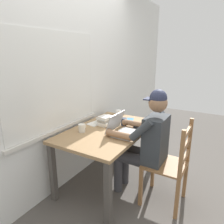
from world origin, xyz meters
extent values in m
plane|color=#56514C|center=(0.00, 0.00, 0.00)|extent=(8.00, 8.00, 0.00)
cube|color=silver|center=(0.00, 0.48, 1.30)|extent=(6.00, 0.04, 2.60)
cube|color=silver|center=(-0.35, 0.46, 1.30)|extent=(1.32, 0.01, 1.05)
cube|color=beige|center=(-0.35, 0.45, 0.75)|extent=(1.38, 0.06, 0.04)
cube|color=#9E7A51|center=(0.00, 0.00, 0.70)|extent=(1.27, 0.80, 0.03)
cube|color=#4C4742|center=(-0.59, -0.35, 0.34)|extent=(0.06, 0.06, 0.69)
cube|color=#4C4742|center=(0.59, -0.35, 0.34)|extent=(0.06, 0.06, 0.69)
cube|color=#4C4742|center=(-0.59, 0.35, 0.34)|extent=(0.06, 0.06, 0.69)
cube|color=#4C4742|center=(0.59, 0.35, 0.34)|extent=(0.06, 0.06, 0.69)
cube|color=#33383D|center=(0.01, -0.58, 0.72)|extent=(0.34, 0.20, 0.50)
sphere|color=#936B4C|center=(0.01, -0.58, 1.11)|extent=(0.19, 0.19, 0.19)
sphere|color=#282D47|center=(0.01, -0.58, 1.16)|extent=(0.17, 0.17, 0.17)
cube|color=#282D47|center=(0.01, -0.50, 1.14)|extent=(0.13, 0.10, 0.01)
cylinder|color=#38383D|center=(-0.08, -0.38, 0.47)|extent=(0.13, 0.40, 0.13)
cylinder|color=#38383D|center=(0.10, -0.38, 0.47)|extent=(0.13, 0.40, 0.13)
cylinder|color=#38383D|center=(-0.08, -0.18, 0.23)|extent=(0.10, 0.10, 0.47)
cylinder|color=#38383D|center=(0.10, -0.18, 0.23)|extent=(0.10, 0.10, 0.47)
cylinder|color=#33383D|center=(-0.19, -0.49, 0.87)|extent=(0.10, 0.25, 0.25)
cylinder|color=#936B4C|center=(-0.19, -0.26, 0.77)|extent=(0.07, 0.28, 0.07)
sphere|color=#936B4C|center=(-0.18, -0.12, 0.77)|extent=(0.08, 0.08, 0.08)
cylinder|color=#33383D|center=(0.21, -0.49, 0.87)|extent=(0.10, 0.25, 0.25)
cylinder|color=#936B4C|center=(0.21, -0.26, 0.77)|extent=(0.07, 0.28, 0.07)
sphere|color=#936B4C|center=(0.20, -0.12, 0.77)|extent=(0.08, 0.08, 0.08)
cube|color=olive|center=(0.01, -0.70, 0.46)|extent=(0.42, 0.42, 0.02)
cube|color=olive|center=(0.20, -0.51, 0.22)|extent=(0.04, 0.04, 0.45)
cube|color=olive|center=(-0.18, -0.51, 0.22)|extent=(0.04, 0.04, 0.45)
cube|color=olive|center=(0.20, -0.89, 0.22)|extent=(0.04, 0.04, 0.45)
cube|color=olive|center=(-0.18, -0.89, 0.22)|extent=(0.04, 0.04, 0.45)
cube|color=olive|center=(0.20, -0.89, 0.71)|extent=(0.04, 0.04, 0.48)
cube|color=olive|center=(-0.18, -0.89, 0.71)|extent=(0.04, 0.04, 0.48)
cube|color=olive|center=(0.01, -0.89, 0.59)|extent=(0.36, 0.02, 0.04)
cube|color=olive|center=(0.01, -0.89, 0.73)|extent=(0.36, 0.02, 0.04)
cube|color=olive|center=(0.01, -0.89, 0.87)|extent=(0.36, 0.02, 0.04)
cube|color=#ADAFB2|center=(-0.03, -0.26, 0.73)|extent=(0.33, 0.23, 0.02)
cube|color=silver|center=(-0.03, -0.26, 0.74)|extent=(0.29, 0.17, 0.00)
cube|color=#ADAFB2|center=(-0.03, -0.11, 0.84)|extent=(0.33, 0.08, 0.21)
cube|color=silver|center=(-0.03, -0.11, 0.84)|extent=(0.29, 0.06, 0.18)
ellipsoid|color=black|center=(0.19, -0.28, 0.74)|extent=(0.06, 0.10, 0.03)
cylinder|color=white|center=(0.52, 0.15, 0.77)|extent=(0.09, 0.09, 0.09)
torus|color=white|center=(0.58, 0.15, 0.77)|extent=(0.05, 0.01, 0.05)
cylinder|color=#2D384C|center=(0.22, -0.09, 0.77)|extent=(0.07, 0.07, 0.09)
torus|color=#2D384C|center=(0.27, -0.09, 0.77)|extent=(0.05, 0.01, 0.05)
cylinder|color=silver|center=(-0.23, 0.22, 0.77)|extent=(0.08, 0.08, 0.09)
torus|color=silver|center=(-0.18, 0.22, 0.77)|extent=(0.05, 0.01, 0.05)
cube|color=white|center=(0.11, 0.10, 0.73)|extent=(0.19, 0.13, 0.02)
cube|color=white|center=(0.10, 0.10, 0.76)|extent=(0.20, 0.13, 0.03)
cube|color=gray|center=(0.11, 0.11, 0.79)|extent=(0.21, 0.13, 0.03)
cube|color=white|center=(0.11, 0.11, 0.82)|extent=(0.17, 0.15, 0.03)
cube|color=white|center=(0.09, 0.24, 0.72)|extent=(0.24, 0.18, 0.01)
cube|color=silver|center=(0.16, 0.19, 0.73)|extent=(0.24, 0.24, 0.02)
cube|color=white|center=(0.34, 0.24, 0.73)|extent=(0.29, 0.23, 0.01)
cube|color=teal|center=(0.47, -0.06, 0.72)|extent=(0.15, 0.13, 0.00)
camera|label=1|loc=(-1.96, -1.20, 1.60)|focal=33.09mm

